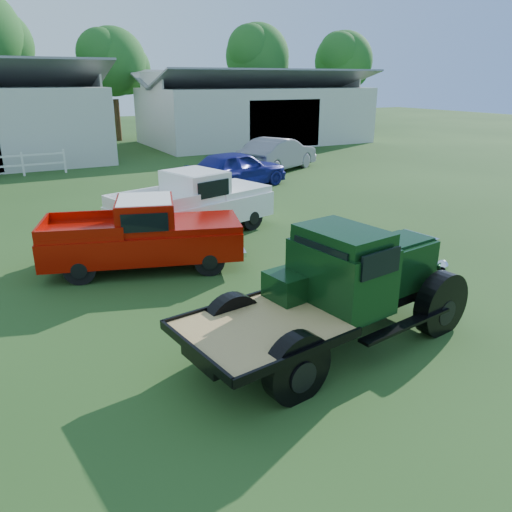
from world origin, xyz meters
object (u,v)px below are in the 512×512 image
vintage_flatbed (336,289)px  red_pickup (143,234)px  misc_car_blue (237,169)px  white_pickup (193,204)px  misc_car_grey (278,154)px

vintage_flatbed → red_pickup: vintage_flatbed is taller
vintage_flatbed → misc_car_blue: 14.38m
white_pickup → vintage_flatbed: bearing=-107.7°
white_pickup → misc_car_blue: 7.38m
misc_car_grey → white_pickup: bearing=109.5°
red_pickup → misc_car_grey: bearing=63.7°
red_pickup → misc_car_blue: 10.46m
red_pickup → white_pickup: (2.22, 2.17, 0.05)m
red_pickup → misc_car_blue: (6.64, 8.08, -0.10)m
vintage_flatbed → white_pickup: vintage_flatbed is taller
white_pickup → misc_car_grey: size_ratio=1.02×
vintage_flatbed → misc_car_grey: 18.59m
red_pickup → white_pickup: bearing=61.8°
white_pickup → misc_car_grey: (8.31, 8.80, -0.12)m
vintage_flatbed → red_pickup: 5.84m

